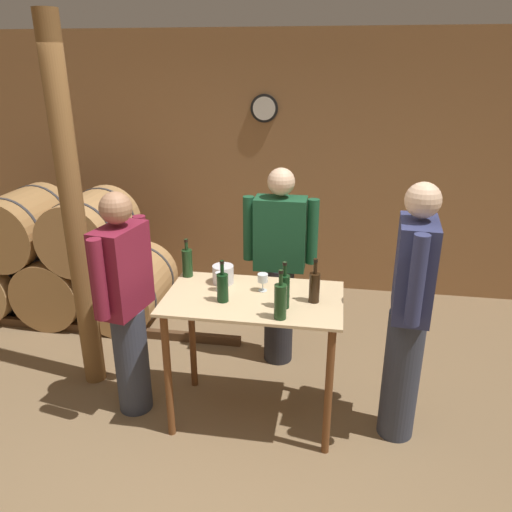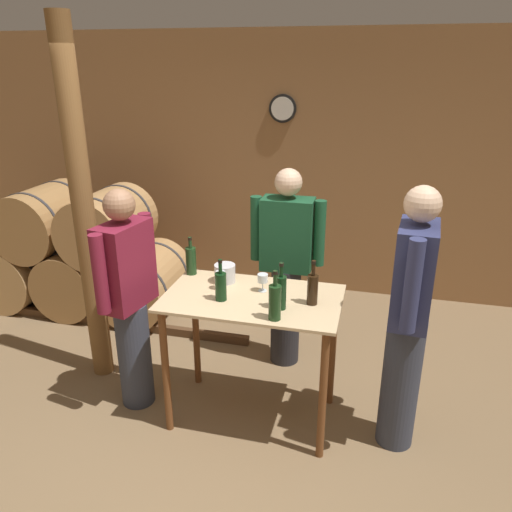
# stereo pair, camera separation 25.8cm
# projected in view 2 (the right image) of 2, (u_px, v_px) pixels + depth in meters

# --- Properties ---
(ground_plane) EXTENTS (14.00, 14.00, 0.00)m
(ground_plane) POSITION_uv_depth(u_px,v_px,m) (208.00, 467.00, 3.15)
(ground_plane) COLOR brown
(back_wall) EXTENTS (8.40, 0.08, 2.70)m
(back_wall) POSITION_uv_depth(u_px,v_px,m) (294.00, 167.00, 5.25)
(back_wall) COLOR #996B42
(back_wall) RESTS_ON ground_plane
(barrel_rack) EXTENTS (3.69, 0.83, 1.26)m
(barrel_rack) POSITION_uv_depth(u_px,v_px,m) (80.00, 256.00, 5.03)
(barrel_rack) COLOR #4C331E
(barrel_rack) RESTS_ON ground_plane
(tasting_table) EXTENTS (1.17, 0.68, 0.95)m
(tasting_table) POSITION_uv_depth(u_px,v_px,m) (252.00, 322.00, 3.34)
(tasting_table) COLOR #D1B284
(tasting_table) RESTS_ON ground_plane
(wooden_post) EXTENTS (0.16, 0.16, 2.70)m
(wooden_post) POSITION_uv_depth(u_px,v_px,m) (84.00, 214.00, 3.65)
(wooden_post) COLOR brown
(wooden_post) RESTS_ON ground_plane
(wine_bottle_far_left) EXTENTS (0.08, 0.08, 0.28)m
(wine_bottle_far_left) POSITION_uv_depth(u_px,v_px,m) (191.00, 260.00, 3.59)
(wine_bottle_far_left) COLOR #193819
(wine_bottle_far_left) RESTS_ON tasting_table
(wine_bottle_left) EXTENTS (0.07, 0.07, 0.28)m
(wine_bottle_left) POSITION_uv_depth(u_px,v_px,m) (221.00, 285.00, 3.20)
(wine_bottle_left) COLOR black
(wine_bottle_left) RESTS_ON tasting_table
(wine_bottle_center) EXTENTS (0.08, 0.08, 0.31)m
(wine_bottle_center) POSITION_uv_depth(u_px,v_px,m) (275.00, 301.00, 2.95)
(wine_bottle_center) COLOR #193819
(wine_bottle_center) RESTS_ON tasting_table
(wine_bottle_right) EXTENTS (0.07, 0.07, 0.31)m
(wine_bottle_right) POSITION_uv_depth(u_px,v_px,m) (281.00, 291.00, 3.08)
(wine_bottle_right) COLOR black
(wine_bottle_right) RESTS_ON tasting_table
(wine_bottle_far_right) EXTENTS (0.07, 0.07, 0.30)m
(wine_bottle_far_right) POSITION_uv_depth(u_px,v_px,m) (313.00, 288.00, 3.14)
(wine_bottle_far_right) COLOR black
(wine_bottle_far_right) RESTS_ON tasting_table
(wine_glass_near_left) EXTENTS (0.06, 0.06, 0.13)m
(wine_glass_near_left) POSITION_uv_depth(u_px,v_px,m) (220.00, 277.00, 3.35)
(wine_glass_near_left) COLOR silver
(wine_glass_near_left) RESTS_ON tasting_table
(wine_glass_near_center) EXTENTS (0.07, 0.07, 0.12)m
(wine_glass_near_center) POSITION_uv_depth(u_px,v_px,m) (263.00, 279.00, 3.32)
(wine_glass_near_center) COLOR silver
(wine_glass_near_center) RESTS_ON tasting_table
(ice_bucket) EXTENTS (0.15, 0.15, 0.13)m
(ice_bucket) POSITION_uv_depth(u_px,v_px,m) (225.00, 273.00, 3.47)
(ice_bucket) COLOR silver
(ice_bucket) RESTS_ON tasting_table
(person_host) EXTENTS (0.59, 0.24, 1.65)m
(person_host) POSITION_uv_depth(u_px,v_px,m) (286.00, 265.00, 3.97)
(person_host) COLOR #232328
(person_host) RESTS_ON ground_plane
(person_visitor_with_scarf) EXTENTS (0.29, 0.58, 1.63)m
(person_visitor_with_scarf) POSITION_uv_depth(u_px,v_px,m) (129.00, 298.00, 3.46)
(person_visitor_with_scarf) COLOR #333847
(person_visitor_with_scarf) RESTS_ON ground_plane
(person_visitor_bearded) EXTENTS (0.25, 0.59, 1.76)m
(person_visitor_bearded) POSITION_uv_depth(u_px,v_px,m) (408.00, 318.00, 3.04)
(person_visitor_bearded) COLOR #333847
(person_visitor_bearded) RESTS_ON ground_plane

